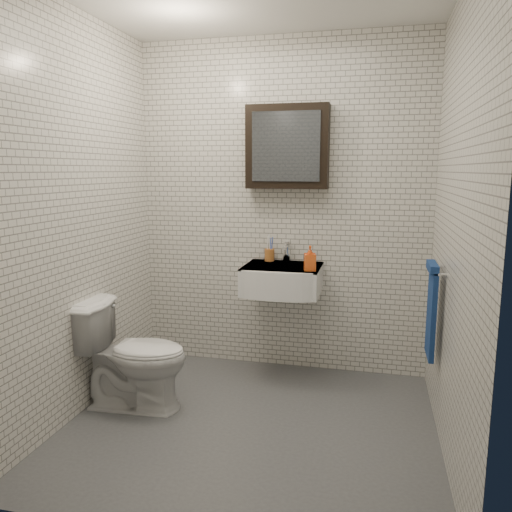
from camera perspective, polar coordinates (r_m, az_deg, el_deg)
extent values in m
cube|color=#4A4C52|center=(3.20, -0.68, -18.76)|extent=(2.20, 2.00, 0.01)
cube|color=silver|center=(3.80, 2.98, 5.49)|extent=(2.20, 0.02, 2.50)
cube|color=silver|center=(1.88, -8.19, 0.94)|extent=(2.20, 0.02, 2.50)
cube|color=silver|center=(3.27, -19.81, 4.22)|extent=(0.02, 2.00, 2.50)
cube|color=silver|center=(2.77, 21.94, 3.17)|extent=(0.02, 2.00, 2.50)
cube|color=white|center=(3.64, 3.04, -2.65)|extent=(0.55, 0.45, 0.20)
cylinder|color=silver|center=(3.65, 3.10, -1.24)|extent=(0.31, 0.31, 0.02)
cylinder|color=silver|center=(3.64, 3.11, -1.11)|extent=(0.04, 0.04, 0.01)
cube|color=white|center=(3.63, 3.05, -1.19)|extent=(0.55, 0.45, 0.01)
cylinder|color=silver|center=(3.78, 3.51, -0.20)|extent=(0.06, 0.06, 0.06)
cylinder|color=silver|center=(3.77, 3.52, 0.70)|extent=(0.03, 0.03, 0.08)
cylinder|color=silver|center=(3.71, 3.36, 1.01)|extent=(0.02, 0.12, 0.02)
cube|color=silver|center=(3.79, 3.60, 1.59)|extent=(0.02, 0.09, 0.01)
cube|color=black|center=(3.71, 3.61, 12.33)|extent=(0.60, 0.14, 0.60)
cube|color=#3F444C|center=(3.64, 3.40, 12.38)|extent=(0.49, 0.01, 0.49)
cylinder|color=silver|center=(3.15, 19.97, -1.50)|extent=(0.02, 0.30, 0.02)
cylinder|color=silver|center=(3.28, 20.07, -1.08)|extent=(0.04, 0.02, 0.02)
cylinder|color=silver|center=(3.03, 20.61, -1.98)|extent=(0.04, 0.02, 0.02)
cube|color=navy|center=(3.21, 19.42, -6.21)|extent=(0.03, 0.26, 0.54)
cube|color=navy|center=(3.15, 19.53, -1.21)|extent=(0.05, 0.26, 0.05)
cylinder|color=#A9622A|center=(3.80, 1.55, 0.13)|extent=(0.08, 0.08, 0.09)
cylinder|color=white|center=(3.78, 1.31, 1.02)|extent=(0.02, 0.03, 0.18)
cylinder|color=#4061CE|center=(3.78, 1.69, 0.87)|extent=(0.01, 0.02, 0.16)
cylinder|color=white|center=(3.80, 1.52, 1.13)|extent=(0.02, 0.03, 0.19)
cylinder|color=#4061CE|center=(3.80, 1.83, 0.97)|extent=(0.02, 0.04, 0.17)
imported|color=orange|center=(3.45, 6.18, -0.25)|extent=(0.09, 0.09, 0.17)
imported|color=white|center=(3.39, -13.84, -10.87)|extent=(0.72, 0.44, 0.71)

